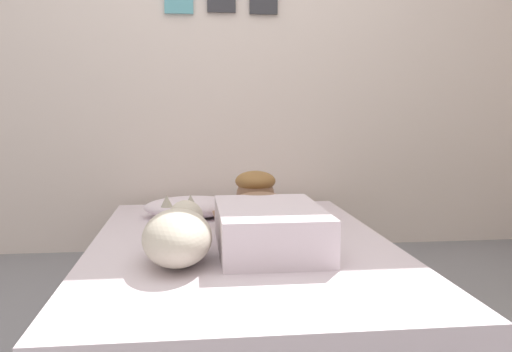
{
  "coord_description": "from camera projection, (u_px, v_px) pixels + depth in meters",
  "views": [
    {
      "loc": [
        -0.19,
        -1.85,
        0.89
      ],
      "look_at": [
        0.12,
        0.78,
        0.56
      ],
      "focal_mm": 38.46,
      "sensor_mm": 36.0,
      "label": 1
    }
  ],
  "objects": [
    {
      "name": "cell_phone",
      "position": [
        192.0,
        239.0,
        2.42
      ],
      "size": [
        0.07,
        0.14,
        0.01
      ],
      "primitive_type": "cube",
      "color": "black",
      "rests_on": "bed"
    },
    {
      "name": "person_lying",
      "position": [
        265.0,
        218.0,
        2.37
      ],
      "size": [
        0.43,
        0.92,
        0.27
      ],
      "color": "silver",
      "rests_on": "bed"
    },
    {
      "name": "back_wall",
      "position": [
        221.0,
        50.0,
        3.42
      ],
      "size": [
        4.22,
        0.12,
        2.5
      ],
      "color": "silver",
      "rests_on": "ground"
    },
    {
      "name": "bed",
      "position": [
        242.0,
        277.0,
        2.4
      ],
      "size": [
        1.33,
        2.06,
        0.31
      ],
      "color": "#726051",
      "rests_on": "ground"
    },
    {
      "name": "pillow",
      "position": [
        193.0,
        207.0,
        2.93
      ],
      "size": [
        0.52,
        0.32,
        0.11
      ],
      "primitive_type": "ellipsoid",
      "color": "silver",
      "rests_on": "bed"
    },
    {
      "name": "dog",
      "position": [
        178.0,
        234.0,
        2.08
      ],
      "size": [
        0.26,
        0.57,
        0.21
      ],
      "color": "beige",
      "rests_on": "bed"
    },
    {
      "name": "coffee_cup",
      "position": [
        254.0,
        215.0,
        2.79
      ],
      "size": [
        0.12,
        0.09,
        0.07
      ],
      "color": "#D84C47",
      "rests_on": "bed"
    }
  ]
}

